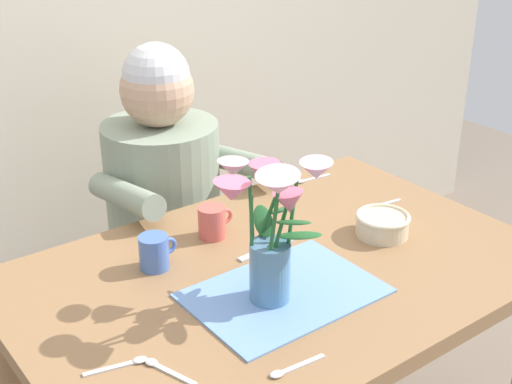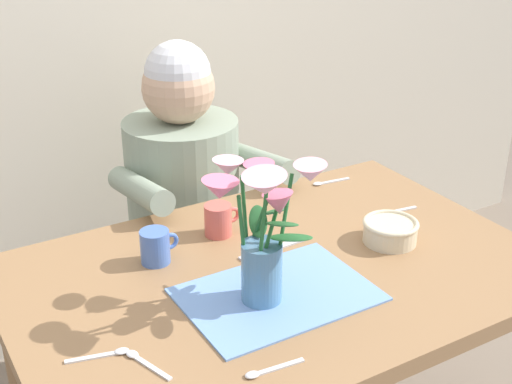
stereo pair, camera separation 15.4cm
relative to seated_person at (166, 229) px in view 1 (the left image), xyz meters
The scene contains 13 objects.
dining_table 0.62m from the seated_person, 94.76° to the right, with size 1.20×0.80×0.74m.
seated_person is the anchor object (origin of this frame).
striped_placemat 0.74m from the seated_person, 98.97° to the right, with size 0.40×0.28×0.01m, color #6B93D1.
flower_vase 0.81m from the seated_person, 102.15° to the right, with size 0.28×0.25×0.33m.
ceramic_bowl 0.72m from the seated_person, 68.82° to the right, with size 0.14×0.14×0.06m.
dinner_knife 0.56m from the seated_person, 91.38° to the right, with size 0.19×0.02×0.01m, color silver.
coffee_cup 0.57m from the seated_person, 121.86° to the right, with size 0.09×0.07×0.08m.
ceramic_mug 0.46m from the seated_person, 102.65° to the right, with size 0.09×0.07×0.08m.
spoon_0 0.90m from the seated_person, 120.20° to the right, with size 0.05×0.12×0.01m.
spoon_1 0.46m from the seated_person, 41.81° to the right, with size 0.12×0.03×0.01m.
spoon_2 0.96m from the seated_person, 106.24° to the right, with size 0.12×0.03×0.01m.
spoon_3 0.66m from the seated_person, 56.01° to the right, with size 0.12×0.03×0.01m.
spoon_4 0.89m from the seated_person, 124.53° to the right, with size 0.12×0.04×0.01m.
Camera 1 is at (-0.87, -1.07, 1.57)m, focal length 49.31 mm.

